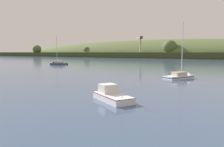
{
  "coord_description": "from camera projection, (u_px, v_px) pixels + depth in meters",
  "views": [
    {
      "loc": [
        30.46,
        3.02,
        5.67
      ],
      "look_at": [
        7.22,
        42.31,
        1.11
      ],
      "focal_mm": 34.2,
      "sensor_mm": 36.0,
      "label": 1
    }
  ],
  "objects": [
    {
      "name": "fishing_boat_moored",
      "position": [
        110.0,
        97.0,
        25.46
      ],
      "size": [
        6.49,
        5.12,
        3.9
      ],
      "rotation": [
        0.0,
        0.0,
        2.61
      ],
      "color": "white",
      "rests_on": "ground"
    },
    {
      "name": "dockside_crane",
      "position": [
        140.0,
        47.0,
        215.1
      ],
      "size": [
        11.28,
        12.65,
        21.85
      ],
      "rotation": [
        0.0,
        0.0,
        2.28
      ],
      "color": "#4C4C51",
      "rests_on": "ground"
    },
    {
      "name": "far_shoreline_hill",
      "position": [
        152.0,
        57.0,
        259.31
      ],
      "size": [
        601.43,
        151.3,
        41.4
      ],
      "rotation": [
        0.0,
        0.0,
        -0.07
      ],
      "color": "#35401E",
      "rests_on": "ground"
    },
    {
      "name": "sailboat_far_left",
      "position": [
        182.0,
        77.0,
        46.25
      ],
      "size": [
        5.77,
        8.19,
        13.16
      ],
      "rotation": [
        0.0,
        0.0,
        1.11
      ],
      "color": "white",
      "rests_on": "ground"
    },
    {
      "name": "mooring_buoy_off_fishing_boat",
      "position": [
        66.0,
        66.0,
        89.22
      ],
      "size": [
        0.44,
        0.44,
        0.52
      ],
      "color": "yellow",
      "rests_on": "ground"
    },
    {
      "name": "sailboat_near_mooring",
      "position": [
        57.0,
        64.0,
        97.1
      ],
      "size": [
        8.81,
        5.08,
        14.31
      ],
      "rotation": [
        0.0,
        0.0,
        3.44
      ],
      "color": "navy",
      "rests_on": "ground"
    }
  ]
}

